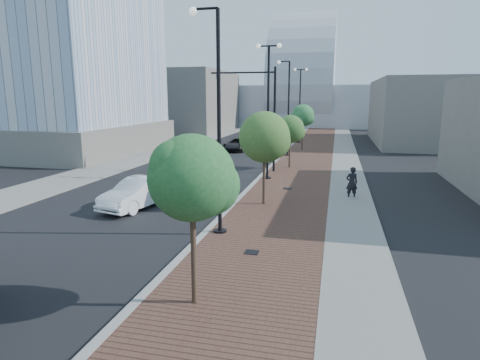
# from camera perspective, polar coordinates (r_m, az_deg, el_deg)

# --- Properties ---
(sidewalk) EXTENTS (7.00, 140.00, 0.12)m
(sidewalk) POSITION_cam_1_polar(r_m,az_deg,el_deg) (46.26, 11.15, 4.26)
(sidewalk) COLOR #4C2D23
(sidewalk) RESTS_ON ground
(concrete_strip) EXTENTS (2.40, 140.00, 0.13)m
(concrete_strip) POSITION_cam_1_polar(r_m,az_deg,el_deg) (46.23, 14.50, 4.11)
(concrete_strip) COLOR slate
(concrete_strip) RESTS_ON ground
(curb) EXTENTS (0.30, 140.00, 0.14)m
(curb) POSITION_cam_1_polar(r_m,az_deg,el_deg) (46.52, 6.83, 4.45)
(curb) COLOR gray
(curb) RESTS_ON ground
(west_sidewalk) EXTENTS (4.00, 140.00, 0.12)m
(west_sidewalk) POSITION_cam_1_polar(r_m,az_deg,el_deg) (49.70, -8.28, 4.85)
(west_sidewalk) COLOR slate
(west_sidewalk) RESTS_ON ground
(white_sedan) EXTENTS (2.69, 5.02, 1.57)m
(white_sedan) POSITION_cam_1_polar(r_m,az_deg,el_deg) (22.17, -14.08, -1.76)
(white_sedan) COLOR white
(white_sedan) RESTS_ON ground
(dark_car_mid) EXTENTS (2.52, 5.02, 1.36)m
(dark_car_mid) POSITION_cam_1_polar(r_m,az_deg,el_deg) (44.59, -0.45, 5.02)
(dark_car_mid) COLOR black
(dark_car_mid) RESTS_ON ground
(dark_car_far) EXTENTS (2.36, 4.86, 1.36)m
(dark_car_far) POSITION_cam_1_polar(r_m,az_deg,el_deg) (49.90, 3.84, 5.69)
(dark_car_far) COLOR black
(dark_car_far) RESTS_ON ground
(pedestrian) EXTENTS (0.78, 0.62, 1.88)m
(pedestrian) POSITION_cam_1_polar(r_m,az_deg,el_deg) (24.09, 15.45, -0.40)
(pedestrian) COLOR black
(pedestrian) RESTS_ON ground
(streetlight_1) EXTENTS (1.44, 0.56, 9.21)m
(streetlight_1) POSITION_cam_1_polar(r_m,az_deg,el_deg) (16.63, -3.34, 6.66)
(streetlight_1) COLOR black
(streetlight_1) RESTS_ON ground
(streetlight_2) EXTENTS (1.72, 0.56, 9.28)m
(streetlight_2) POSITION_cam_1_polar(r_m,az_deg,el_deg) (28.27, 3.97, 9.63)
(streetlight_2) COLOR black
(streetlight_2) RESTS_ON ground
(streetlight_3) EXTENTS (1.44, 0.56, 9.21)m
(streetlight_3) POSITION_cam_1_polar(r_m,az_deg,el_deg) (40.18, 6.66, 9.46)
(streetlight_3) COLOR black
(streetlight_3) RESTS_ON ground
(streetlight_4) EXTENTS (1.72, 0.56, 9.28)m
(streetlight_4) POSITION_cam_1_polar(r_m,az_deg,el_deg) (52.09, 8.41, 10.40)
(streetlight_4) COLOR black
(streetlight_4) RESTS_ON ground
(traffic_mast) EXTENTS (5.09, 0.20, 8.00)m
(traffic_mast) POSITION_cam_1_polar(r_m,az_deg,el_deg) (31.38, 3.24, 10.12)
(traffic_mast) COLOR black
(traffic_mast) RESTS_ON ground
(tree_0) EXTENTS (2.38, 2.33, 4.84)m
(tree_0) POSITION_cam_1_polar(r_m,az_deg,el_deg) (10.74, -6.52, 0.24)
(tree_0) COLOR #382619
(tree_0) RESTS_ON ground
(tree_1) EXTENTS (2.69, 2.69, 5.07)m
(tree_1) POSITION_cam_1_polar(r_m,az_deg,el_deg) (21.30, 3.60, 6.02)
(tree_1) COLOR #382619
(tree_1) RESTS_ON ground
(tree_2) EXTENTS (2.33, 2.28, 4.38)m
(tree_2) POSITION_cam_1_polar(r_m,az_deg,el_deg) (33.19, 7.17, 7.09)
(tree_2) COLOR #382619
(tree_2) RESTS_ON ground
(tree_3) EXTENTS (2.44, 2.40, 5.04)m
(tree_3) POSITION_cam_1_polar(r_m,az_deg,el_deg) (45.08, 8.90, 8.96)
(tree_3) COLOR #382619
(tree_3) RESTS_ON ground
(tower_podium) EXTENTS (19.00, 19.00, 3.00)m
(tower_podium) POSITION_cam_1_polar(r_m,az_deg,el_deg) (48.05, -24.30, 5.45)
(tower_podium) COLOR slate
(tower_podium) RESTS_ON ground
(convention_center) EXTENTS (50.00, 30.00, 50.00)m
(convention_center) POSITION_cam_1_polar(r_m,az_deg,el_deg) (91.16, 9.02, 11.57)
(convention_center) COLOR #B2B6BD
(convention_center) RESTS_ON ground
(commercial_block_nw) EXTENTS (14.00, 20.00, 10.00)m
(commercial_block_nw) POSITION_cam_1_polar(r_m,az_deg,el_deg) (70.55, -7.72, 10.84)
(commercial_block_nw) COLOR slate
(commercial_block_nw) RESTS_ON ground
(commercial_block_ne) EXTENTS (12.00, 22.00, 8.00)m
(commercial_block_ne) POSITION_cam_1_polar(r_m,az_deg,el_deg) (56.92, 24.58, 8.76)
(commercial_block_ne) COLOR slate
(commercial_block_ne) RESTS_ON ground
(utility_cover_1) EXTENTS (0.50, 0.50, 0.02)m
(utility_cover_1) POSITION_cam_1_polar(r_m,az_deg,el_deg) (15.24, 1.66, -10.11)
(utility_cover_1) COLOR black
(utility_cover_1) RESTS_ON sidewalk
(utility_cover_2) EXTENTS (0.50, 0.50, 0.02)m
(utility_cover_2) POSITION_cam_1_polar(r_m,az_deg,el_deg) (25.66, 6.68, -1.19)
(utility_cover_2) COLOR black
(utility_cover_2) RESTS_ON sidewalk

